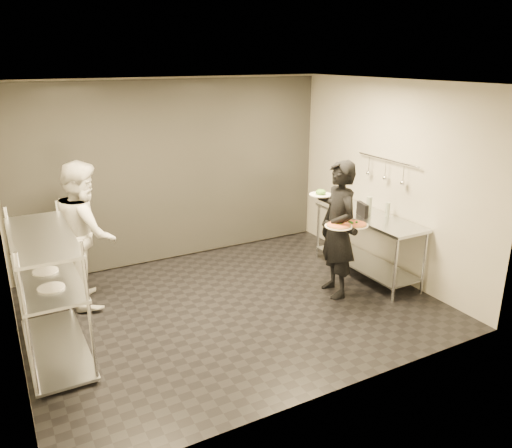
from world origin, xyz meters
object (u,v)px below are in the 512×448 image
prep_counter (368,234)px  salad_plate (321,193)px  pizza_plate_far (355,224)px  bottle_green (369,206)px  pass_rack (49,289)px  waiter (338,230)px  pizza_plate_near (339,226)px  pos_monitor (362,210)px  bottle_clear (388,210)px  chef (86,233)px  bottle_dark (340,199)px

prep_counter → salad_plate: (-0.88, -0.01, 0.73)m
pizza_plate_far → bottle_green: size_ratio=1.27×
pass_rack → prep_counter: pass_rack is taller
pass_rack → pizza_plate_far: size_ratio=4.54×
waiter → pizza_plate_near: 0.27m
pass_rack → salad_plate: 3.50m
waiter → pizza_plate_near: bearing=-26.6°
prep_counter → waiter: waiter is taller
pass_rack → pos_monitor: 4.22m
waiter → salad_plate: waiter is taller
prep_counter → bottle_green: 0.43m
bottle_clear → waiter: bearing=-173.3°
pos_monitor → pizza_plate_near: bearing=-134.7°
chef → pos_monitor: bearing=-101.3°
pizza_plate_far → pos_monitor: bearing=42.3°
bottle_clear → bottle_dark: size_ratio=1.02×
bottle_dark → pizza_plate_far: bearing=-118.8°
pizza_plate_far → pos_monitor: pos_monitor is taller
pass_rack → pos_monitor: bearing=0.3°
waiter → pos_monitor: bearing=125.1°
pos_monitor → bottle_green: 0.11m
pass_rack → pizza_plate_far: pass_rack is taller
pass_rack → pizza_plate_near: bearing=-7.9°
pizza_plate_near → bottle_dark: 1.37m
salad_plate → pizza_plate_near: bearing=-95.4°
pizza_plate_far → waiter: bearing=125.5°
waiter → chef: size_ratio=0.98×
bottle_green → pizza_plate_near: bearing=-152.3°
pizza_plate_near → chef: bearing=150.7°
waiter → salad_plate: 0.53m
pass_rack → salad_plate: bearing=-0.1°
pos_monitor → bottle_green: size_ratio=0.97×
pass_rack → bottle_dark: (4.26, 0.60, 0.25)m
waiter → pizza_plate_far: waiter is taller
pizza_plate_near → pizza_plate_far: size_ratio=0.99×
pizza_plate_far → bottle_dark: bottle_dark is taller
pass_rack → bottle_clear: pass_rack is taller
prep_counter → chef: size_ratio=0.96×
bottle_green → bottle_clear: (0.19, -0.17, -0.03)m
prep_counter → chef: bearing=163.6°
waiter → pizza_plate_far: bearing=45.6°
pizza_plate_near → pass_rack: bearing=172.1°
pizza_plate_far → bottle_dark: bearing=61.2°
pass_rack → bottle_green: pass_rack is taller
salad_plate → bottle_clear: (1.05, -0.17, -0.33)m
bottle_dark → pass_rack: bearing=-172.0°
bottle_dark → chef: bearing=172.2°
pizza_plate_far → bottle_green: 0.78m
pizza_plate_near → salad_plate: salad_plate is taller
salad_plate → bottle_green: (0.85, 0.00, -0.30)m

